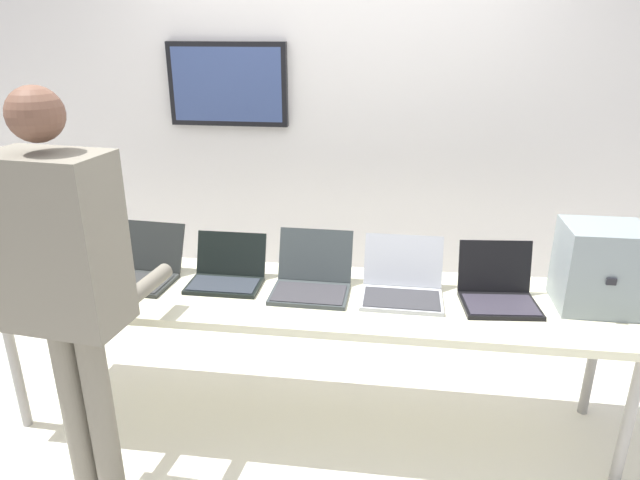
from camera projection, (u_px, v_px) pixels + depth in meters
The scene contains 11 objects.
ground at pixel (309, 421), 3.00m from camera, with size 8.00×8.00×0.04m, color silver.
back_wall at pixel (333, 128), 3.56m from camera, with size 8.00×0.11×2.67m.
workbench at pixel (308, 302), 2.75m from camera, with size 3.10×0.70×0.73m.
equipment_box at pixel (600, 267), 2.54m from camera, with size 0.35×0.31×0.39m.
laptop_station_0 at pixel (62, 262), 2.94m from camera, with size 0.40×0.39×0.25m.
laptop_station_1 at pixel (144, 269), 2.87m from camera, with size 0.35×0.39×0.26m.
laptop_station_2 at pixel (227, 273), 2.83m from camera, with size 0.36×0.30×0.23m.
laptop_station_3 at pixel (312, 279), 2.75m from camera, with size 0.37×0.37×0.26m.
laptop_station_4 at pixel (402, 284), 2.69m from camera, with size 0.38×0.35×0.26m.
laptop_station_5 at pixel (498, 290), 2.63m from camera, with size 0.37×0.34×0.27m.
person at pixel (65, 272), 2.14m from camera, with size 0.48×0.62×1.76m.
Camera 1 is at (0.39, -2.43, 1.95)m, focal length 31.67 mm.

